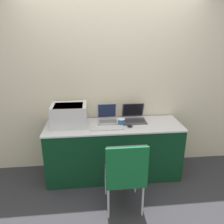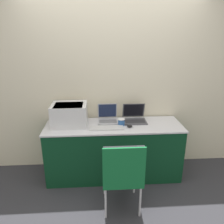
% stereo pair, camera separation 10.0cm
% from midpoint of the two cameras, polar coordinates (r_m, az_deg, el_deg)
% --- Properties ---
extents(ground_plane, '(14.00, 14.00, 0.00)m').
position_cam_midpoint_polar(ground_plane, '(3.17, 1.79, -18.73)').
color(ground_plane, '#333338').
extents(wall_back, '(8.00, 0.05, 2.60)m').
position_cam_midpoint_polar(wall_back, '(3.18, 0.95, 7.54)').
color(wall_back, beige).
rests_on(wall_back, ground_plane).
extents(table, '(1.88, 0.59, 0.79)m').
position_cam_midpoint_polar(table, '(3.18, 1.37, -9.95)').
color(table, '#0C381E').
rests_on(table, ground_plane).
extents(printer, '(0.47, 0.37, 0.30)m').
position_cam_midpoint_polar(printer, '(3.01, -10.12, -0.45)').
color(printer, silver).
rests_on(printer, table).
extents(laptop_left, '(0.28, 0.27, 0.24)m').
position_cam_midpoint_polar(laptop_left, '(3.12, -0.21, -1.46)').
color(laptop_left, '#B7B7BC').
rests_on(laptop_left, table).
extents(laptop_right, '(0.32, 0.30, 0.24)m').
position_cam_midpoint_polar(laptop_right, '(3.15, 6.78, -1.40)').
color(laptop_right, '#4C4C51').
rests_on(laptop_right, table).
extents(external_keyboard, '(0.45, 0.14, 0.02)m').
position_cam_midpoint_polar(external_keyboard, '(2.89, -0.48, -4.21)').
color(external_keyboard, silver).
rests_on(external_keyboard, table).
extents(coffee_cup, '(0.09, 0.09, 0.09)m').
position_cam_midpoint_polar(coffee_cup, '(2.98, 3.42, -2.65)').
color(coffee_cup, '#285699').
rests_on(coffee_cup, table).
extents(mouse, '(0.07, 0.05, 0.04)m').
position_cam_midpoint_polar(mouse, '(2.93, 5.62, -3.71)').
color(mouse, black).
rests_on(mouse, table).
extents(chair, '(0.44, 0.46, 0.90)m').
position_cam_midpoint_polar(chair, '(2.47, 4.03, -15.20)').
color(chair, black).
rests_on(chair, ground_plane).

